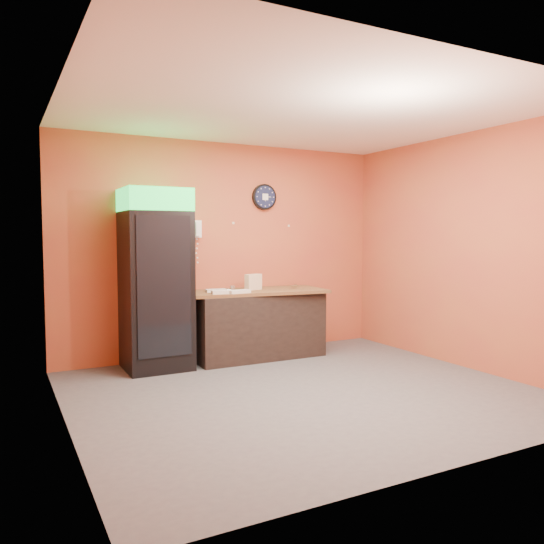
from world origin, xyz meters
TOP-DOWN VIEW (x-y plane):
  - floor at (0.00, 0.00)m, footprint 4.50×4.50m
  - back_wall at (0.00, 2.00)m, footprint 4.50×0.02m
  - left_wall at (-2.25, 0.00)m, footprint 0.02×4.00m
  - right_wall at (2.25, 0.00)m, footprint 0.02×4.00m
  - ceiling at (0.00, 0.00)m, footprint 4.50×4.00m
  - beverage_cooler at (-1.06, 1.60)m, footprint 0.75×0.76m
  - prep_counter at (0.26, 1.63)m, footprint 1.69×0.76m
  - wall_clock at (0.55, 1.97)m, footprint 0.35×0.06m
  - wall_phone at (-0.44, 1.95)m, footprint 0.12×0.10m
  - butcher_paper at (0.26, 1.63)m, footprint 1.86×0.98m
  - sub_roll_stack at (0.22, 1.64)m, footprint 0.25×0.16m
  - wrapped_sandwich_left at (-0.30, 1.39)m, footprint 0.30×0.15m
  - wrapped_sandwich_mid at (-0.11, 1.35)m, footprint 0.30×0.15m
  - wrapped_sandwich_right at (-0.30, 1.62)m, footprint 0.26×0.12m
  - kitchen_tool at (-0.06, 1.67)m, footprint 0.07×0.07m

SIDE VIEW (x-z plane):
  - floor at x=0.00m, z-range 0.00..0.00m
  - prep_counter at x=0.26m, z-range 0.00..0.84m
  - butcher_paper at x=0.26m, z-range 0.84..0.88m
  - wrapped_sandwich_right at x=-0.30m, z-range 0.88..0.92m
  - wrapped_sandwich_mid at x=-0.11m, z-range 0.88..0.92m
  - wrapped_sandwich_left at x=-0.30m, z-range 0.88..0.92m
  - kitchen_tool at x=-0.06m, z-range 0.88..0.95m
  - sub_roll_stack at x=0.22m, z-range 0.88..1.08m
  - beverage_cooler at x=-1.06m, z-range -0.02..2.10m
  - back_wall at x=0.00m, z-range 0.00..2.80m
  - left_wall at x=-2.25m, z-range 0.00..2.80m
  - right_wall at x=2.25m, z-range 0.00..2.80m
  - wall_phone at x=-0.44m, z-range 1.56..1.78m
  - wall_clock at x=0.55m, z-range 1.93..2.28m
  - ceiling at x=0.00m, z-range 2.79..2.81m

